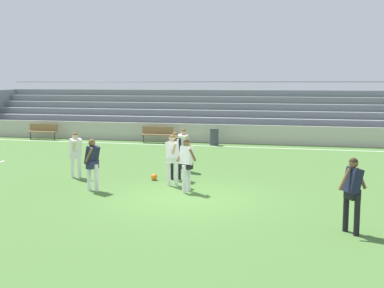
# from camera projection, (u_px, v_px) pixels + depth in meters

# --- Properties ---
(ground_plane) EXTENTS (160.00, 160.00, 0.00)m
(ground_plane) POSITION_uv_depth(u_px,v_px,m) (185.00, 198.00, 14.46)
(ground_plane) COLOR #477033
(field_line_sideline) EXTENTS (44.00, 0.12, 0.01)m
(field_line_sideline) POSITION_uv_depth(u_px,v_px,m) (240.00, 147.00, 25.56)
(field_line_sideline) COLOR white
(field_line_sideline) RESTS_ON ground
(sideline_wall) EXTENTS (48.00, 0.16, 1.03)m
(sideline_wall) POSITION_uv_depth(u_px,v_px,m) (244.00, 134.00, 26.90)
(sideline_wall) COLOR #BCB7AD
(sideline_wall) RESTS_ON ground
(bleacher_stand) EXTENTS (27.33, 4.32, 3.38)m
(bleacher_stand) POSITION_uv_depth(u_px,v_px,m) (195.00, 112.00, 30.24)
(bleacher_stand) COLOR #9EA3AD
(bleacher_stand) RESTS_ON ground
(bench_centre_sideline) EXTENTS (1.80, 0.40, 0.90)m
(bench_centre_sideline) POSITION_uv_depth(u_px,v_px,m) (157.00, 133.00, 27.30)
(bench_centre_sideline) COLOR olive
(bench_centre_sideline) RESTS_ON ground
(bench_far_left) EXTENTS (1.80, 0.40, 0.90)m
(bench_far_left) POSITION_uv_depth(u_px,v_px,m) (43.00, 130.00, 28.92)
(bench_far_left) COLOR olive
(bench_far_left) RESTS_ON ground
(trash_bin) EXTENTS (0.46, 0.46, 0.90)m
(trash_bin) POSITION_uv_depth(u_px,v_px,m) (214.00, 137.00, 26.28)
(trash_bin) COLOR #3D424C
(trash_bin) RESTS_ON ground
(player_dark_on_ball) EXTENTS (0.48, 0.60, 1.65)m
(player_dark_on_ball) POSITION_uv_depth(u_px,v_px,m) (175.00, 151.00, 17.06)
(player_dark_on_ball) COLOR black
(player_dark_on_ball) RESTS_ON ground
(player_white_challenging) EXTENTS (0.49, 0.65, 1.68)m
(player_white_challenging) POSITION_uv_depth(u_px,v_px,m) (172.00, 155.00, 16.02)
(player_white_challenging) COLOR white
(player_white_challenging) RESTS_ON ground
(player_dark_deep_cover) EXTENTS (0.66, 0.49, 1.72)m
(player_dark_deep_cover) POSITION_uv_depth(u_px,v_px,m) (352.00, 188.00, 10.96)
(player_dark_deep_cover) COLOR black
(player_dark_deep_cover) RESTS_ON ground
(player_dark_overlapping) EXTENTS (0.46, 0.58, 1.62)m
(player_dark_overlapping) POSITION_uv_depth(u_px,v_px,m) (92.00, 160.00, 15.29)
(player_dark_overlapping) COLOR white
(player_dark_overlapping) RESTS_ON ground
(player_white_wide_left) EXTENTS (0.59, 0.45, 1.65)m
(player_white_wide_left) POSITION_uv_depth(u_px,v_px,m) (186.00, 161.00, 15.08)
(player_white_wide_left) COLOR white
(player_white_wide_left) RESTS_ON ground
(player_white_dropping_back) EXTENTS (0.58, 0.46, 1.62)m
(player_white_dropping_back) POSITION_uv_depth(u_px,v_px,m) (183.00, 146.00, 18.61)
(player_white_dropping_back) COLOR white
(player_white_dropping_back) RESTS_ON ground
(player_white_wide_right) EXTENTS (0.52, 0.66, 1.61)m
(player_white_wide_right) POSITION_uv_depth(u_px,v_px,m) (75.00, 151.00, 17.36)
(player_white_wide_right) COLOR white
(player_white_wide_right) RESTS_ON ground
(soccer_ball) EXTENTS (0.22, 0.22, 0.22)m
(soccer_ball) POSITION_uv_depth(u_px,v_px,m) (154.00, 177.00, 17.02)
(soccer_ball) COLOR orange
(soccer_ball) RESTS_ON ground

